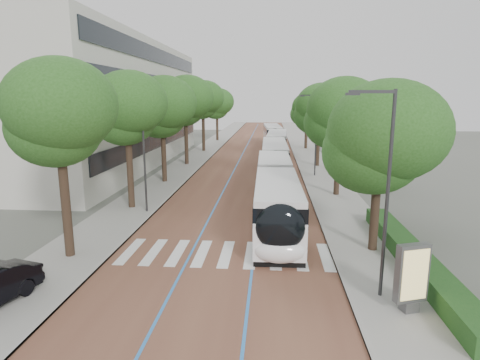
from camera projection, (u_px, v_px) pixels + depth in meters
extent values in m
plane|color=#51544C|center=(220.00, 262.00, 19.40)|extent=(160.00, 160.00, 0.00)
cube|color=brown|center=(255.00, 152.00, 58.45)|extent=(11.00, 140.00, 0.02)
cube|color=gray|center=(204.00, 151.00, 59.01)|extent=(4.00, 140.00, 0.12)
cube|color=gray|center=(306.00, 152.00, 57.87)|extent=(4.00, 140.00, 0.12)
cube|color=gray|center=(217.00, 151.00, 58.86)|extent=(0.20, 140.00, 0.14)
cube|color=gray|center=(293.00, 152.00, 58.01)|extent=(0.20, 140.00, 0.14)
cube|color=silver|center=(130.00, 251.00, 20.74)|extent=(0.55, 3.60, 0.01)
cube|color=silver|center=(154.00, 252.00, 20.64)|extent=(0.55, 3.60, 0.01)
cube|color=silver|center=(178.00, 252.00, 20.54)|extent=(0.55, 3.60, 0.01)
cube|color=silver|center=(202.00, 253.00, 20.45)|extent=(0.55, 3.60, 0.01)
cube|color=silver|center=(226.00, 254.00, 20.35)|extent=(0.55, 3.60, 0.01)
cube|color=silver|center=(251.00, 254.00, 20.26)|extent=(0.55, 3.60, 0.01)
cube|color=silver|center=(276.00, 255.00, 20.16)|extent=(0.55, 3.60, 0.01)
cube|color=silver|center=(301.00, 256.00, 20.07)|extent=(0.55, 3.60, 0.01)
cube|color=silver|center=(326.00, 257.00, 19.97)|extent=(0.55, 3.60, 0.01)
cube|color=blue|center=(244.00, 152.00, 58.57)|extent=(0.12, 126.00, 0.01)
cube|color=blue|center=(266.00, 152.00, 58.32)|extent=(0.12, 126.00, 0.01)
cube|color=#B4B2A7|center=(84.00, 104.00, 46.80)|extent=(18.00, 40.00, 14.00)
cube|color=black|center=(161.00, 139.00, 46.92)|extent=(0.12, 38.00, 1.60)
cube|color=black|center=(160.00, 112.00, 46.28)|extent=(0.12, 38.00, 1.60)
cube|color=black|center=(159.00, 83.00, 45.63)|extent=(0.12, 38.00, 1.60)
cube|color=black|center=(158.00, 56.00, 45.02)|extent=(0.12, 38.00, 1.60)
cube|color=#164218|center=(414.00, 258.00, 18.60)|extent=(1.20, 14.00, 0.80)
cylinder|color=#323235|center=(387.00, 197.00, 15.12)|extent=(0.14, 0.14, 8.00)
cube|color=#323235|center=(373.00, 92.00, 14.39)|extent=(1.70, 0.12, 0.12)
cube|color=#323235|center=(353.00, 94.00, 14.46)|extent=(0.50, 0.20, 0.10)
cylinder|color=#323235|center=(316.00, 136.00, 39.52)|extent=(0.14, 0.14, 8.00)
cube|color=#323235|center=(309.00, 95.00, 38.79)|extent=(1.70, 0.12, 0.12)
cube|color=#323235|center=(302.00, 96.00, 38.86)|extent=(0.50, 0.20, 0.10)
cylinder|color=#323235|center=(144.00, 154.00, 26.84)|extent=(0.14, 0.14, 8.00)
cylinder|color=black|center=(66.00, 210.00, 19.48)|extent=(0.44, 0.44, 4.88)
ellipsoid|color=#214D18|center=(58.00, 118.00, 18.58)|extent=(5.12, 5.12, 4.35)
cylinder|color=black|center=(130.00, 175.00, 28.26)|extent=(0.44, 0.44, 4.87)
ellipsoid|color=#214D18|center=(127.00, 112.00, 27.37)|extent=(5.14, 5.14, 4.37)
cylinder|color=black|center=(164.00, 157.00, 37.06)|extent=(0.44, 0.44, 4.76)
ellipsoid|color=#214D18|center=(162.00, 110.00, 36.18)|extent=(5.80, 5.80, 4.93)
cylinder|color=black|center=(186.00, 143.00, 46.79)|extent=(0.44, 0.44, 5.10)
ellipsoid|color=#214D18|center=(185.00, 103.00, 45.85)|extent=(6.01, 6.01, 5.11)
cylinder|color=black|center=(203.00, 134.00, 58.50)|extent=(0.44, 0.44, 5.13)
ellipsoid|color=#214D18|center=(203.00, 101.00, 57.56)|extent=(5.64, 5.64, 4.79)
cylinder|color=black|center=(217.00, 128.00, 73.20)|extent=(0.44, 0.44, 4.57)
ellipsoid|color=#214D18|center=(217.00, 105.00, 72.36)|extent=(5.65, 5.65, 4.80)
cylinder|color=black|center=(375.00, 214.00, 20.36)|extent=(0.44, 0.44, 4.01)
ellipsoid|color=#214D18|center=(380.00, 142.00, 19.62)|extent=(5.83, 5.83, 4.96)
cylinder|color=black|center=(337.00, 168.00, 32.02)|extent=(0.44, 0.44, 4.50)
ellipsoid|color=#214D18|center=(340.00, 117.00, 31.19)|extent=(5.85, 5.85, 4.98)
cylinder|color=black|center=(318.00, 147.00, 45.69)|extent=(0.44, 0.44, 4.46)
ellipsoid|color=#214D18|center=(319.00, 111.00, 44.87)|extent=(6.01, 6.01, 5.11)
cylinder|color=black|center=(306.00, 136.00, 61.35)|extent=(0.44, 0.44, 4.11)
ellipsoid|color=#214D18|center=(307.00, 111.00, 60.59)|extent=(5.18, 5.18, 4.40)
cylinder|color=black|center=(275.00, 186.00, 27.76)|extent=(2.31, 0.93, 2.30)
cube|color=white|center=(277.00, 215.00, 22.85)|extent=(2.64, 9.40, 1.82)
cube|color=black|center=(278.00, 195.00, 22.62)|extent=(2.68, 9.21, 0.97)
cube|color=silver|center=(278.00, 184.00, 22.49)|extent=(2.59, 9.21, 0.31)
cube|color=black|center=(277.00, 233.00, 23.07)|extent=(2.58, 9.02, 0.35)
cube|color=white|center=(274.00, 181.00, 32.09)|extent=(2.61, 7.78, 1.82)
cube|color=black|center=(274.00, 167.00, 31.86)|extent=(2.65, 7.62, 0.97)
cube|color=silver|center=(274.00, 159.00, 31.73)|extent=(2.56, 7.62, 0.31)
cube|color=black|center=(274.00, 194.00, 32.31)|extent=(2.56, 7.47, 0.35)
ellipsoid|color=black|center=(280.00, 227.00, 18.28)|extent=(2.37, 1.13, 2.28)
ellipsoid|color=white|center=(280.00, 251.00, 18.46)|extent=(2.36, 1.03, 1.14)
cylinder|color=black|center=(256.00, 241.00, 20.85)|extent=(0.31, 1.00, 1.00)
cylinder|color=black|center=(300.00, 242.00, 20.71)|extent=(0.31, 1.00, 1.00)
cylinder|color=black|center=(260.00, 185.00, 33.95)|extent=(0.31, 1.00, 1.00)
cylinder|color=black|center=(287.00, 186.00, 33.81)|extent=(0.31, 1.00, 1.00)
cylinder|color=black|center=(258.00, 212.00, 26.09)|extent=(0.31, 1.00, 1.00)
cylinder|color=black|center=(293.00, 213.00, 25.95)|extent=(0.31, 1.00, 1.00)
cube|color=white|center=(274.00, 161.00, 42.14)|extent=(2.63, 12.03, 1.82)
cube|color=black|center=(275.00, 150.00, 41.91)|extent=(2.67, 11.79, 0.97)
cube|color=silver|center=(275.00, 144.00, 41.78)|extent=(2.58, 11.79, 0.31)
cube|color=black|center=(274.00, 171.00, 42.36)|extent=(2.58, 11.55, 0.35)
ellipsoid|color=black|center=(276.00, 163.00, 36.27)|extent=(2.36, 1.13, 2.28)
ellipsoid|color=white|center=(275.00, 175.00, 36.45)|extent=(2.36, 1.03, 1.14)
cylinder|color=black|center=(263.00, 174.00, 38.85)|extent=(0.31, 1.00, 1.00)
cylinder|color=black|center=(287.00, 175.00, 38.70)|extent=(0.31, 1.00, 1.00)
cylinder|color=black|center=(264.00, 162.00, 46.08)|extent=(0.31, 1.00, 1.00)
cylinder|color=black|center=(284.00, 162.00, 45.93)|extent=(0.31, 1.00, 1.00)
cube|color=white|center=(277.00, 147.00, 54.39)|extent=(2.91, 12.08, 1.82)
cube|color=black|center=(277.00, 138.00, 54.16)|extent=(2.94, 11.84, 0.97)
cube|color=silver|center=(277.00, 133.00, 54.03)|extent=(2.85, 11.84, 0.31)
cube|color=black|center=(277.00, 154.00, 54.61)|extent=(2.84, 11.60, 0.35)
ellipsoid|color=black|center=(276.00, 146.00, 48.54)|extent=(2.39, 1.18, 2.28)
ellipsoid|color=white|center=(276.00, 156.00, 48.73)|extent=(2.38, 1.08, 1.14)
cylinder|color=black|center=(267.00, 156.00, 51.16)|extent=(0.33, 1.01, 1.00)
cylinder|color=black|center=(285.00, 156.00, 50.92)|extent=(0.33, 1.01, 1.00)
cylinder|color=black|center=(270.00, 149.00, 58.36)|extent=(0.33, 1.01, 1.00)
cylinder|color=black|center=(285.00, 149.00, 58.12)|extent=(0.33, 1.01, 1.00)
cube|color=white|center=(272.00, 137.00, 67.62)|extent=(3.28, 12.14, 1.82)
cube|color=black|center=(272.00, 130.00, 67.39)|extent=(3.31, 11.90, 0.97)
cube|color=silver|center=(272.00, 126.00, 67.26)|extent=(3.22, 11.90, 0.31)
cube|color=black|center=(272.00, 143.00, 67.84)|extent=(3.20, 11.66, 0.35)
ellipsoid|color=black|center=(275.00, 136.00, 61.74)|extent=(2.42, 1.25, 2.28)
ellipsoid|color=white|center=(275.00, 143.00, 61.92)|extent=(2.41, 1.15, 1.14)
cylinder|color=black|center=(267.00, 144.00, 64.26)|extent=(0.36, 1.02, 1.00)
cylinder|color=black|center=(281.00, 144.00, 64.23)|extent=(0.36, 1.02, 1.00)
cylinder|color=black|center=(264.00, 139.00, 71.51)|extent=(0.36, 1.02, 1.00)
cylinder|color=black|center=(277.00, 139.00, 71.48)|extent=(0.36, 1.02, 1.00)
cube|color=#59595B|center=(409.00, 306.00, 14.73)|extent=(0.70, 0.64, 0.38)
cube|color=#59595B|center=(412.00, 273.00, 14.46)|extent=(1.28, 0.71, 2.19)
cube|color=tan|center=(415.00, 275.00, 14.29)|extent=(1.00, 0.36, 1.91)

